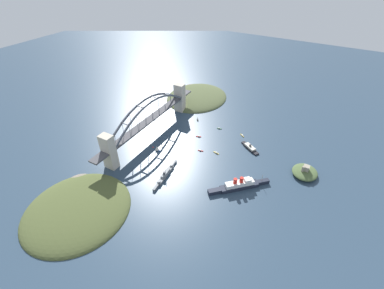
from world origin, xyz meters
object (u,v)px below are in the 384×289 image
small_boat_1 (198,118)px  small_boat_6 (200,151)px  harbor_ferry_steamer (250,148)px  seaplane_taxiing_near_bridge (154,118)px  small_boat_3 (157,148)px  small_boat_4 (216,153)px  harbor_arch_bridge (150,120)px  small_boat_0 (199,136)px  small_boat_5 (219,128)px  small_boat_2 (242,135)px  naval_cruiser (165,174)px  ocean_liner (239,185)px  fort_island_mid_harbor (305,172)px  channel_marker_buoy (153,147)px

small_boat_1 → small_boat_6: (78.38, 47.96, -2.75)m
harbor_ferry_steamer → small_boat_1: harbor_ferry_steamer is taller
seaplane_taxiing_near_bridge → small_boat_6: seaplane_taxiing_near_bridge is taller
small_boat_3 → small_boat_4: bearing=115.2°
small_boat_3 → small_boat_6: small_boat_3 is taller
harbor_arch_bridge → small_boat_0: bearing=114.4°
small_boat_5 → small_boat_4: bearing=21.1°
harbor_ferry_steamer → small_boat_2: bearing=-139.9°
small_boat_3 → small_boat_5: bearing=150.4°
naval_cruiser → small_boat_5: size_ratio=8.03×
harbor_arch_bridge → small_boat_3: 53.14m
ocean_liner → harbor_ferry_steamer: (-88.81, -16.02, -3.10)m
harbor_arch_bridge → small_boat_1: harbor_arch_bridge is taller
fort_island_mid_harbor → small_boat_4: size_ratio=3.66×
small_boat_1 → small_boat_5: bearing=81.7°
harbor_ferry_steamer → small_boat_0: (11.34, -86.41, -1.47)m
fort_island_mid_harbor → seaplane_taxiing_near_bridge: (-17.30, -273.54, -2.25)m
ocean_liner → small_boat_1: 179.05m
small_boat_1 → small_boat_5: size_ratio=0.89×
small_boat_6 → channel_marker_buoy: bearing=-67.4°
small_boat_0 → small_boat_5: size_ratio=1.08×
small_boat_3 → small_boat_6: 68.10m
ocean_liner → naval_cruiser: size_ratio=1.01×
harbor_arch_bridge → small_boat_5: bearing=127.7°
harbor_arch_bridge → ocean_liner: bearing=76.1°
small_boat_0 → small_boat_3: size_ratio=0.84×
small_boat_6 → naval_cruiser: bearing=-12.4°
channel_marker_buoy → naval_cruiser: bearing=50.5°
small_boat_5 → naval_cruiser: bearing=-6.1°
harbor_arch_bridge → naval_cruiser: 110.31m
harbor_ferry_steamer → seaplane_taxiing_near_bridge: bearing=-89.6°
small_boat_0 → small_boat_6: size_ratio=0.99×
harbor_arch_bridge → small_boat_2: 157.85m
fort_island_mid_harbor → small_boat_5: 159.91m
small_boat_0 → small_boat_5: 43.97m
small_boat_2 → channel_marker_buoy: bearing=-48.2°
small_boat_1 → small_boat_6: small_boat_1 is taller
seaplane_taxiing_near_bridge → harbor_arch_bridge: bearing=31.0°
harbor_arch_bridge → small_boat_0: harbor_arch_bridge is taller
harbor_ferry_steamer → small_boat_6: bearing=-56.4°
small_boat_2 → small_boat_5: bearing=-90.0°
fort_island_mid_harbor → small_boat_3: size_ratio=3.55×
ocean_liner → small_boat_6: bearing=-118.9°
ocean_liner → small_boat_0: ocean_liner is taller
harbor_arch_bridge → small_boat_5: size_ratio=30.51×
small_boat_3 → small_boat_5: (-103.98, 58.99, -3.78)m
small_boat_1 → small_boat_3: bearing=-6.1°
channel_marker_buoy → small_boat_3: bearing=73.7°
harbor_arch_bridge → small_boat_1: (-79.67, 46.94, -25.93)m
seaplane_taxiing_near_bridge → small_boat_6: size_ratio=1.25×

